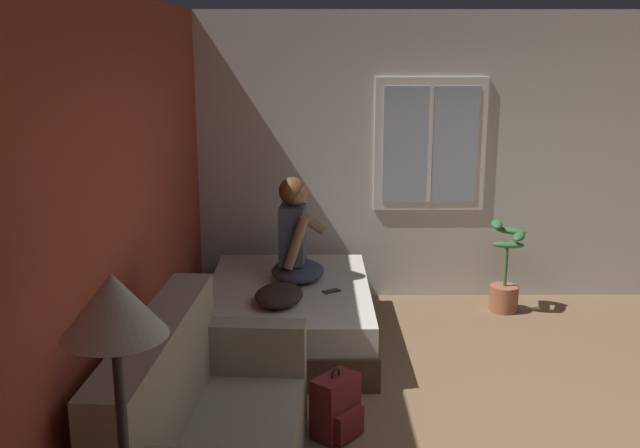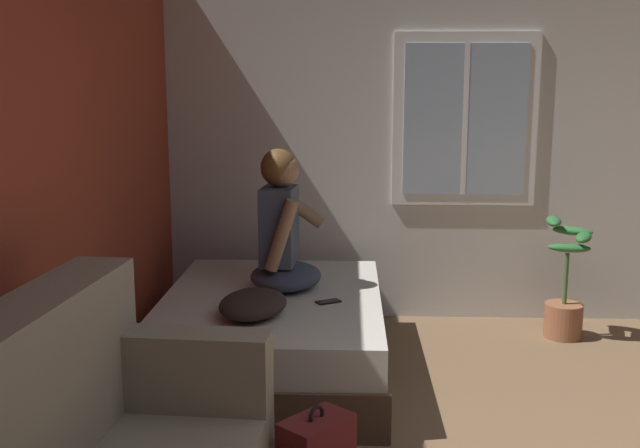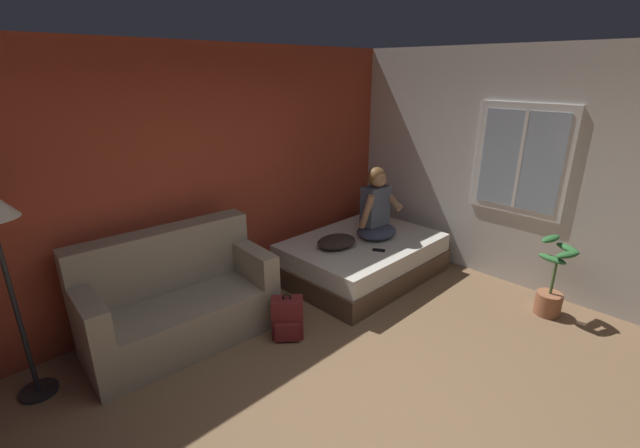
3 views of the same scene
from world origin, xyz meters
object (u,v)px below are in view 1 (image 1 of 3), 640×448
Objects in this scene: backpack at (337,408)px; floor_lamp at (117,350)px; cell_phone at (331,291)px; throw_pillow at (279,295)px; person_seated at (295,239)px; potted_plant at (505,280)px; couch at (204,441)px; bed at (289,315)px.

floor_lamp is (-1.93, 0.82, 1.24)m from backpack.
backpack is 3.18× the size of cell_phone.
throw_pillow is 0.50m from cell_phone.
person_seated is at bearing -11.26° from throw_pillow.
floor_lamp reaches higher than throw_pillow.
cell_phone is 1.83m from potted_plant.
backpack is at bearing -170.22° from person_seated.
floor_lamp is at bearing 171.73° from person_seated.
person_seated is (2.42, -0.44, 0.44)m from couch.
backpack is (0.73, -0.73, -0.20)m from couch.
cell_phone is 3.54m from floor_lamp.
floor_lamp is 2.00× the size of potted_plant.
throw_pillow is (-0.40, 0.06, 0.31)m from bed.
couch is 1.58m from floor_lamp.
potted_plant is at bearing -92.78° from cell_phone.
person_seated is 0.51× the size of floor_lamp.
couch reaches higher than bed.
potted_plant is (0.70, -1.96, 0.07)m from bed.
throw_pillow is 3.19m from floor_lamp.
floor_lamp reaches higher than cell_phone.
backpack is (-1.51, -0.34, -0.04)m from bed.
person_seated is at bearing -10.23° from couch.
throw_pillow is 0.28× the size of floor_lamp.
backpack is 1.23m from throw_pillow.
person_seated is 6.08× the size of cell_phone.
floor_lamp is (-1.19, 0.09, 1.04)m from couch.
person_seated is (0.17, -0.05, 0.60)m from bed.
person_seated is at bearing -8.27° from floor_lamp.
potted_plant is (0.83, -1.62, -0.18)m from cell_phone.
potted_plant reaches higher than bed.
couch reaches higher than throw_pillow.
couch is at bearing -4.25° from floor_lamp.
cell_phone is at bearing -135.61° from person_seated.
bed is at bearing -9.71° from couch.
bed is 4.15× the size of backpack.
floor_lamp reaches higher than bed.
floor_lamp reaches higher than potted_plant.
person_seated reaches higher than bed.
potted_plant is (2.95, -2.35, -0.09)m from couch.
cell_phone is (-0.30, -0.29, -0.35)m from person_seated.
couch is 3.77m from potted_plant.
floor_lamp is at bearing 175.75° from couch.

